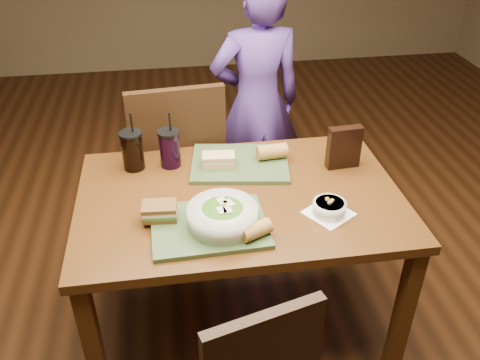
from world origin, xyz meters
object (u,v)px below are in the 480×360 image
sandwich_far (219,160)px  chip_bag (344,147)px  dining_table (240,213)px  baguette_far (272,152)px  cup_cola (133,150)px  tray_far (240,163)px  cup_berry (170,148)px  salad_bowl (223,215)px  soup_bowl (329,208)px  diner (257,104)px  baguette_near (256,230)px  sandwich_near (160,211)px  chair_far (180,165)px  tray_near (209,226)px

sandwich_far → chip_bag: size_ratio=0.77×
dining_table → baguette_far: size_ratio=9.85×
dining_table → cup_cola: bearing=147.0°
baguette_far → tray_far: bearing=-176.7°
cup_cola → cup_berry: (0.16, -0.00, -0.00)m
salad_bowl → cup_cola: (-0.33, 0.48, 0.03)m
soup_bowl → sandwich_far: 0.54m
dining_table → cup_berry: size_ratio=5.01×
diner → sandwich_far: diner is taller
diner → baguette_near: 1.24m
tray_far → sandwich_near: (-0.35, -0.36, 0.04)m
chair_far → cup_berry: 0.38m
diner → soup_bowl: diner is taller
baguette_near → cup_cola: 0.71m
tray_far → salad_bowl: bearing=-106.7°
salad_bowl → baguette_far: salad_bowl is taller
soup_bowl → sandwich_near: sandwich_near is taller
tray_near → sandwich_near: size_ratio=3.17×
tray_far → cup_berry: 0.31m
sandwich_near → salad_bowl: bearing=-18.7°
baguette_far → diner: bearing=85.2°
cup_cola → tray_far: bearing=-5.9°
sandwich_near → baguette_far: bearing=36.1°
tray_far → sandwich_far: 0.10m
tray_near → chip_bag: (0.62, 0.34, 0.09)m
soup_bowl → baguette_near: (-0.30, -0.11, 0.02)m
salad_bowl → cup_cola: bearing=124.4°
sandwich_far → baguette_far: bearing=6.7°
cup_cola → chip_bag: (0.90, -0.13, 0.01)m
tray_near → soup_bowl: size_ratio=1.98×
chair_far → soup_bowl: bearing=-53.6°
cup_berry → chip_bag: 0.75m
tray_near → sandwich_near: 0.19m
soup_bowl → cup_cola: (-0.74, 0.45, 0.06)m
tray_near → cup_cola: size_ratio=1.57×
baguette_near → diner: bearing=79.5°
chair_far → salad_bowl: bearing=-80.4°
tray_near → sandwich_far: (0.08, 0.40, 0.04)m
sandwich_near → baguette_near: sandwich_near is taller
cup_berry → cup_cola: bearing=179.5°
soup_bowl → chip_bag: (0.16, 0.33, 0.07)m
diner → baguette_near: diner is taller
chair_far → chip_bag: (0.70, -0.40, 0.27)m
cup_berry → sandwich_far: bearing=-18.0°
sandwich_far → chip_bag: bearing=-6.2°
cup_cola → baguette_far: bearing=-3.7°
sandwich_near → chip_bag: size_ratio=0.70×
sandwich_near → sandwich_far: size_ratio=0.92×
sandwich_near → sandwich_far: bearing=52.4°
soup_bowl → cup_cola: size_ratio=0.79×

